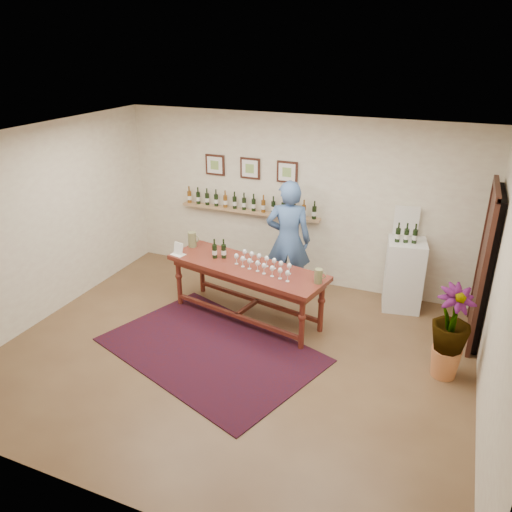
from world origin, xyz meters
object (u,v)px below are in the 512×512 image
at_px(potted_plant, 450,333).
at_px(person, 288,241).
at_px(display_pedestal, 404,275).
at_px(tasting_table, 246,273).

xyz_separation_m(potted_plant, person, (-2.49, 1.25, 0.35)).
bearing_deg(display_pedestal, potted_plant, -65.10).
xyz_separation_m(tasting_table, potted_plant, (2.82, -0.37, -0.11)).
bearing_deg(display_pedestal, person, -169.10).
distance_m(tasting_table, person, 0.97).
distance_m(tasting_table, potted_plant, 2.85).
bearing_deg(tasting_table, display_pedestal, 42.27).
distance_m(tasting_table, display_pedestal, 2.42).
height_order(tasting_table, person, person).
relative_size(tasting_table, person, 1.30).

